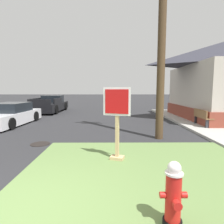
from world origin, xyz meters
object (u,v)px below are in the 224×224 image
stop_sign (117,125)px  parked_sedan_white (10,115)px  utility_pole (162,23)px  pickup_truck_black (51,105)px  fire_hydrant (173,196)px  manhole_cover (40,144)px  street_bench (202,117)px

stop_sign → parked_sedan_white: (-5.96, 5.80, -0.51)m
utility_pole → pickup_truck_black: bearing=127.6°
fire_hydrant → manhole_cover: 5.62m
parked_sedan_white → pickup_truck_black: pickup_truck_black is taller
street_bench → utility_pole: bearing=-141.5°
manhole_cover → utility_pole: size_ratio=0.08×
fire_hydrant → parked_sedan_white: 10.72m
fire_hydrant → manhole_cover: (-3.49, 4.38, -0.52)m
pickup_truck_black → street_bench: pickup_truck_black is taller
manhole_cover → pickup_truck_black: bearing=105.3°
parked_sedan_white → street_bench: parked_sedan_white is taller
fire_hydrant → pickup_truck_black: size_ratio=0.18×
parked_sedan_white → manhole_cover: bearing=-51.8°
pickup_truck_black → street_bench: size_ratio=3.59×
stop_sign → street_bench: (4.66, 4.83, -0.47)m
manhole_cover → parked_sedan_white: 5.15m
fire_hydrant → street_bench: 8.41m
manhole_cover → fire_hydrant: bearing=-51.4°
stop_sign → parked_sedan_white: size_ratio=0.44×
manhole_cover → street_bench: bearing=22.3°
stop_sign → manhole_cover: size_ratio=2.84×
street_bench → utility_pole: utility_pole is taller
pickup_truck_black → street_bench: 12.69m
stop_sign → pickup_truck_black: size_ratio=0.37×
pickup_truck_black → utility_pole: utility_pole is taller
fire_hydrant → stop_sign: bearing=105.2°
manhole_cover → parked_sedan_white: size_ratio=0.15×
fire_hydrant → utility_pole: size_ratio=0.11×
pickup_truck_black → street_bench: bearing=-35.7°
parked_sedan_white → pickup_truck_black: (0.31, 6.44, 0.07)m
stop_sign → parked_sedan_white: stop_sign is taller
parked_sedan_white → pickup_truck_black: 6.45m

